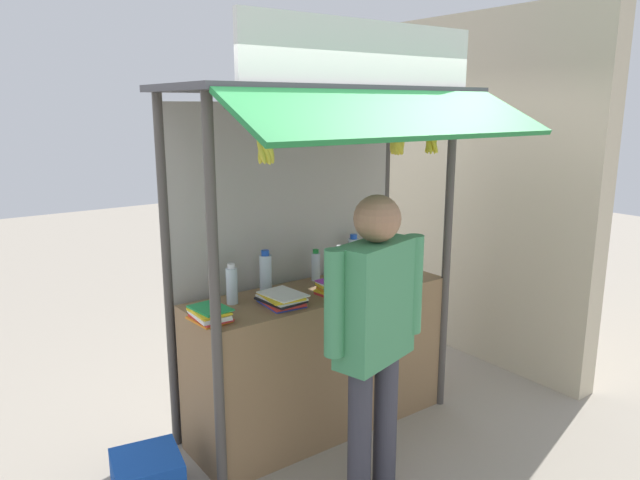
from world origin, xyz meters
TOP-DOWN VIEW (x-y plane):
  - ground_plane at (0.00, 0.00)m, footprint 20.00×20.00m
  - stall_counter at (0.00, 0.00)m, footprint 1.83×0.58m
  - stall_structure at (0.00, 0.07)m, footprint 2.03×1.40m
  - water_bottle_front_left at (-0.32, 0.18)m, footprint 0.08×0.08m
  - water_bottle_mid_left at (0.69, 0.17)m, footprint 0.08×0.08m
  - water_bottle_rear_center at (0.22, 0.07)m, footprint 0.07×0.07m
  - water_bottle_center at (0.47, 0.22)m, footprint 0.08×0.08m
  - water_bottle_mid_right at (-0.60, 0.11)m, footprint 0.07×0.07m
  - water_bottle_far_right at (0.12, 0.21)m, footprint 0.06×0.06m
  - magazine_stack_left at (-0.85, -0.09)m, footprint 0.21×0.27m
  - magazine_stack_front_right at (-0.37, -0.09)m, footprint 0.26×0.31m
  - magazine_stack_far_left at (0.03, -0.16)m, footprint 0.22×0.30m
  - banana_bunch_inner_left at (0.61, -0.39)m, footprint 0.11×0.11m
  - banana_bunch_inner_right at (0.31, -0.39)m, footprint 0.11×0.11m
  - banana_bunch_leftmost at (-0.64, -0.39)m, footprint 0.11×0.11m
  - vendor_person at (-0.22, -0.80)m, footprint 0.67×0.34m
  - plastic_crate at (-1.28, -0.07)m, footprint 0.43×0.43m
  - neighbour_wall at (1.90, 0.30)m, footprint 0.20×2.40m

SIDE VIEW (x-z plane):
  - ground_plane at x=0.00m, z-range 0.00..0.00m
  - plastic_crate at x=-1.28m, z-range 0.00..0.26m
  - stall_counter at x=0.00m, z-range 0.00..0.99m
  - magazine_stack_front_right at x=-0.37m, z-range 0.99..1.06m
  - magazine_stack_left at x=-0.85m, z-range 0.99..1.08m
  - magazine_stack_far_left at x=0.03m, z-range 0.99..1.08m
  - vendor_person at x=-0.22m, z-range 0.18..1.94m
  - water_bottle_far_right at x=0.12m, z-range 0.99..1.21m
  - water_bottle_mid_right at x=-0.60m, z-range 0.98..1.24m
  - water_bottle_rear_center at x=0.22m, z-range 0.98..1.25m
  - water_bottle_mid_left at x=0.69m, z-range 0.98..1.26m
  - water_bottle_center at x=0.47m, z-range 0.98..1.27m
  - water_bottle_front_left at x=-0.32m, z-range 0.98..1.27m
  - neighbour_wall at x=1.90m, z-range 0.00..2.97m
  - stall_structure at x=0.00m, z-range 0.25..2.93m
  - banana_bunch_inner_right at x=0.31m, z-range 1.84..2.13m
  - banana_bunch_inner_left at x=0.61m, z-range 1.84..2.13m
  - banana_bunch_leftmost at x=-0.64m, z-range 1.85..2.13m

